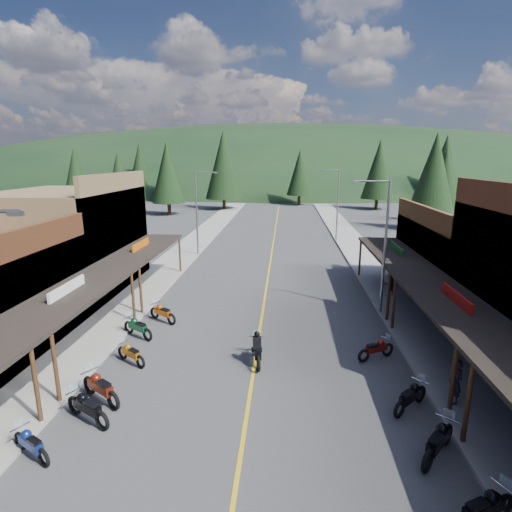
% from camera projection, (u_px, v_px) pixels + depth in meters
% --- Properties ---
extents(ground, '(220.00, 220.00, 0.00)m').
position_uv_depth(ground, '(252.00, 380.00, 16.89)').
color(ground, '#38383A').
rests_on(ground, ground).
extents(centerline, '(0.15, 90.00, 0.01)m').
position_uv_depth(centerline, '(270.00, 262.00, 36.26)').
color(centerline, gold).
rests_on(centerline, ground).
extents(sidewalk_west, '(3.40, 94.00, 0.15)m').
position_uv_depth(sidewalk_west, '(176.00, 259.00, 36.87)').
color(sidewalk_west, gray).
rests_on(sidewalk_west, ground).
extents(sidewalk_east, '(3.40, 94.00, 0.15)m').
position_uv_depth(sidewalk_east, '(368.00, 263.00, 35.63)').
color(sidewalk_east, gray).
rests_on(sidewalk_east, ground).
extents(shop_west_3, '(10.90, 10.20, 8.20)m').
position_uv_depth(shop_west_3, '(70.00, 241.00, 27.98)').
color(shop_west_3, brown).
rests_on(shop_west_3, ground).
extents(shop_east_3, '(10.90, 10.20, 6.20)m').
position_uv_depth(shop_east_3, '(474.00, 262.00, 26.25)').
color(shop_east_3, '#4C2D16').
rests_on(shop_east_3, ground).
extents(streetlight_1, '(2.16, 0.18, 8.00)m').
position_uv_depth(streetlight_1, '(198.00, 209.00, 37.64)').
color(streetlight_1, gray).
rests_on(streetlight_1, ground).
extents(streetlight_2, '(2.16, 0.18, 8.00)m').
position_uv_depth(streetlight_2, '(383.00, 241.00, 23.08)').
color(streetlight_2, gray).
rests_on(streetlight_2, ground).
extents(streetlight_3, '(2.16, 0.18, 8.00)m').
position_uv_depth(streetlight_3, '(336.00, 202.00, 44.39)').
color(streetlight_3, gray).
rests_on(streetlight_3, ground).
extents(ridge_hill, '(310.00, 140.00, 60.00)m').
position_uv_depth(ridge_hill, '(282.00, 184.00, 147.66)').
color(ridge_hill, black).
rests_on(ridge_hill, ground).
extents(pine_0, '(5.04, 5.04, 11.00)m').
position_uv_depth(pine_0, '(75.00, 172.00, 78.26)').
color(pine_0, black).
rests_on(pine_0, ground).
extents(pine_1, '(5.88, 5.88, 12.50)m').
position_uv_depth(pine_1, '(167.00, 168.00, 84.69)').
color(pine_1, black).
rests_on(pine_1, ground).
extents(pine_2, '(6.72, 6.72, 14.00)m').
position_uv_depth(pine_2, '(223.00, 165.00, 71.89)').
color(pine_2, black).
rests_on(pine_2, ground).
extents(pine_3, '(5.04, 5.04, 11.00)m').
position_uv_depth(pine_3, '(300.00, 172.00, 79.00)').
color(pine_3, black).
rests_on(pine_3, ground).
extents(pine_4, '(5.88, 5.88, 12.50)m').
position_uv_depth(pine_4, '(379.00, 169.00, 72.01)').
color(pine_4, black).
rests_on(pine_4, ground).
extents(pine_5, '(6.72, 6.72, 14.00)m').
position_uv_depth(pine_5, '(445.00, 164.00, 82.31)').
color(pine_5, black).
rests_on(pine_5, ground).
extents(pine_7, '(5.88, 5.88, 12.50)m').
position_uv_depth(pine_7, '(140.00, 167.00, 91.07)').
color(pine_7, black).
rests_on(pine_7, ground).
extents(pine_8, '(4.48, 4.48, 10.00)m').
position_uv_depth(pine_8, '(119.00, 182.00, 55.79)').
color(pine_8, black).
rests_on(pine_8, ground).
extents(pine_9, '(4.93, 4.93, 10.80)m').
position_uv_depth(pine_9, '(444.00, 178.00, 57.25)').
color(pine_9, black).
rests_on(pine_9, ground).
extents(pine_10, '(5.38, 5.38, 11.60)m').
position_uv_depth(pine_10, '(167.00, 173.00, 64.99)').
color(pine_10, black).
rests_on(pine_10, ground).
extents(pine_11, '(5.82, 5.82, 12.40)m').
position_uv_depth(pine_11, '(434.00, 174.00, 50.56)').
color(pine_11, black).
rests_on(pine_11, ground).
extents(bike_west_5, '(1.95, 1.47, 1.08)m').
position_uv_depth(bike_west_5, '(31.00, 443.00, 12.39)').
color(bike_west_5, navy).
rests_on(bike_west_5, ground).
extents(bike_west_6, '(2.31, 1.73, 1.27)m').
position_uv_depth(bike_west_6, '(87.00, 406.00, 14.07)').
color(bike_west_6, black).
rests_on(bike_west_6, ground).
extents(bike_west_7, '(2.37, 1.94, 1.33)m').
position_uv_depth(bike_west_7, '(100.00, 386.00, 15.25)').
color(bike_west_7, maroon).
rests_on(bike_west_7, ground).
extents(bike_west_8, '(1.94, 1.61, 1.10)m').
position_uv_depth(bike_west_8, '(131.00, 353.00, 18.13)').
color(bike_west_8, '#B2650C').
rests_on(bike_west_8, ground).
extents(bike_west_9, '(2.20, 1.75, 1.23)m').
position_uv_depth(bike_west_9, '(138.00, 326.00, 20.81)').
color(bike_west_9, '#0D4324').
rests_on(bike_west_9, ground).
extents(bike_west_10, '(2.14, 1.76, 1.20)m').
position_uv_depth(bike_west_10, '(163.00, 312.00, 22.81)').
color(bike_west_10, '#B64F0D').
rests_on(bike_west_10, ground).
extents(bike_east_5, '(2.24, 1.62, 1.23)m').
position_uv_depth(bike_east_5, '(484.00, 508.00, 10.00)').
color(bike_east_5, black).
rests_on(bike_east_5, ground).
extents(bike_east_6, '(2.03, 2.22, 1.30)m').
position_uv_depth(bike_east_6, '(439.00, 440.00, 12.37)').
color(bike_east_6, black).
rests_on(bike_east_6, ground).
extents(bike_east_7, '(1.97, 1.94, 1.18)m').
position_uv_depth(bike_east_7, '(411.00, 396.00, 14.78)').
color(bike_east_7, black).
rests_on(bike_east_7, ground).
extents(bike_east_8, '(2.05, 1.53, 1.13)m').
position_uv_depth(bike_east_8, '(376.00, 348.00, 18.55)').
color(bike_east_8, maroon).
rests_on(bike_east_8, ground).
extents(rider_on_bike, '(1.02, 2.25, 1.66)m').
position_uv_depth(rider_on_bike, '(257.00, 349.00, 18.19)').
color(rider_on_bike, black).
rests_on(rider_on_bike, ground).
extents(pedestrian_east_a, '(0.51, 0.69, 1.74)m').
position_uv_depth(pedestrian_east_a, '(456.00, 382.00, 14.91)').
color(pedestrian_east_a, '#241D2C').
rests_on(pedestrian_east_a, sidewalk_east).
extents(pedestrian_east_b, '(0.92, 0.73, 1.66)m').
position_uv_depth(pedestrian_east_b, '(389.00, 284.00, 26.62)').
color(pedestrian_east_b, brown).
rests_on(pedestrian_east_b, sidewalk_east).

